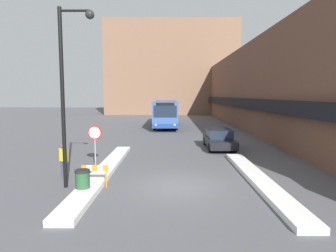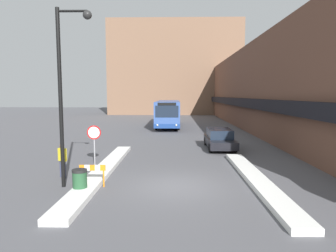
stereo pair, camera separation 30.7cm
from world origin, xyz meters
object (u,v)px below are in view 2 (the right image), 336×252
object	(u,v)px
street_lamp	(66,80)
pedestrian	(62,157)
parked_car_front	(220,139)
construction_barricade	(92,171)
city_bus	(168,113)
trash_bin	(80,181)
stop_sign	(94,137)

from	to	relation	value
street_lamp	pedestrian	bearing A→B (deg)	119.88
parked_car_front	construction_barricade	bearing A→B (deg)	-126.04
city_bus	trash_bin	xyz separation A→B (m)	(-2.94, -25.16, -1.21)
parked_car_front	street_lamp	size ratio (longest dim) A/B	0.64
city_bus	parked_car_front	xyz separation A→B (m)	(4.03, -15.16, -0.98)
street_lamp	construction_barricade	bearing A→B (deg)	0.01
street_lamp	trash_bin	bearing A→B (deg)	-48.97
pedestrian	trash_bin	xyz separation A→B (m)	(1.51, -2.21, -0.48)
parked_car_front	construction_barricade	world-z (taller)	parked_car_front
street_lamp	construction_barricade	xyz separation A→B (m)	(0.98, 0.00, -3.79)
pedestrian	stop_sign	bearing A→B (deg)	106.51
stop_sign	trash_bin	world-z (taller)	stop_sign
pedestrian	street_lamp	bearing A→B (deg)	-23.42
street_lamp	pedestrian	size ratio (longest dim) A/B	4.56
trash_bin	street_lamp	bearing A→B (deg)	131.03
city_bus	stop_sign	distance (m)	20.90
city_bus	pedestrian	xyz separation A→B (m)	(-4.45, -22.95, -0.73)
parked_car_front	trash_bin	world-z (taller)	parked_car_front
pedestrian	trash_bin	size ratio (longest dim) A/B	1.69
pedestrian	construction_barricade	distance (m)	2.30
city_bus	stop_sign	bearing A→B (deg)	-99.86
city_bus	pedestrian	world-z (taller)	city_bus
city_bus	trash_bin	world-z (taller)	city_bus
city_bus	stop_sign	size ratio (longest dim) A/B	5.63
stop_sign	pedestrian	bearing A→B (deg)	-110.19
stop_sign	city_bus	bearing A→B (deg)	80.14
parked_car_front	trash_bin	distance (m)	12.19
street_lamp	trash_bin	size ratio (longest dim) A/B	7.71
street_lamp	construction_barricade	world-z (taller)	street_lamp
parked_car_front	trash_bin	size ratio (longest dim) A/B	4.90
city_bus	construction_barricade	size ratio (longest dim) A/B	11.34
stop_sign	pedestrian	world-z (taller)	stop_sign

